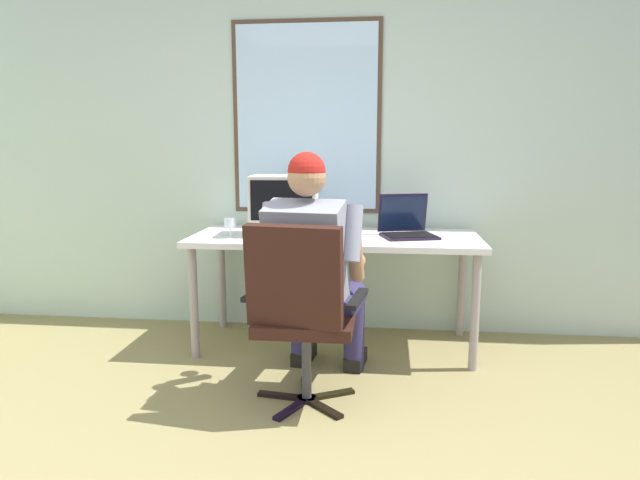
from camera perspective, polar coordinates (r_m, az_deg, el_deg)
The scene contains 9 objects.
wall_rear at distance 3.98m, azimuth 1.11°, elevation 9.97°, with size 5.99×0.08×2.65m.
desk at distance 3.61m, azimuth 1.53°, elevation -0.60°, with size 1.80×0.74×0.73m.
office_chair at distance 2.77m, azimuth -1.95°, elevation -6.50°, with size 0.61×0.55×0.95m.
person_seated at distance 2.97m, azimuth -0.67°, elevation -2.95°, with size 0.56×0.82×1.27m.
crt_monitor at distance 3.60m, azimuth -3.61°, elevation 4.10°, with size 0.43×0.32×0.38m.
laptop at distance 3.62m, azimuth 8.63°, elevation 1.49°, with size 0.39×0.38×0.26m.
wine_glass at distance 3.54m, azimuth -8.98°, elevation 1.58°, with size 0.07×0.07×0.13m.
desk_speaker at distance 3.74m, azimuth 1.40°, elevation 2.25°, with size 0.09×0.08×0.18m.
cd_case at distance 3.44m, azimuth 1.33°, elevation 0.12°, with size 0.17×0.16×0.01m.
Camera 1 is at (0.38, -1.68, 1.32)m, focal length 31.97 mm.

